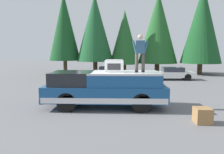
# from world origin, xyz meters

# --- Properties ---
(ground_plane) EXTENTS (90.00, 90.00, 0.00)m
(ground_plane) POSITION_xyz_m (0.00, 0.00, 0.00)
(ground_plane) COLOR slate
(pickup_truck) EXTENTS (2.01, 5.54, 1.65)m
(pickup_truck) POSITION_xyz_m (-0.06, 0.20, 0.87)
(pickup_truck) COLOR navy
(pickup_truck) RESTS_ON ground
(compressor_unit) EXTENTS (0.65, 0.84, 0.56)m
(compressor_unit) POSITION_xyz_m (-0.06, -0.21, 1.93)
(compressor_unit) COLOR silver
(compressor_unit) RESTS_ON pickup_truck
(person_on_truck_bed) EXTENTS (0.29, 0.72, 1.69)m
(person_on_truck_bed) POSITION_xyz_m (-0.11, -1.37, 2.55)
(person_on_truck_bed) COLOR #423D38
(person_on_truck_bed) RESTS_ON pickup_truck
(parked_car_white) EXTENTS (1.64, 4.10, 1.16)m
(parked_car_white) POSITION_xyz_m (9.77, -5.33, 0.58)
(parked_car_white) COLOR white
(parked_car_white) RESTS_ON ground
(parked_car_grey) EXTENTS (1.64, 4.10, 1.16)m
(parked_car_grey) POSITION_xyz_m (10.41, 0.59, 0.58)
(parked_car_grey) COLOR gray
(parked_car_grey) RESTS_ON ground
(wooden_crate) EXTENTS (0.56, 0.56, 0.56)m
(wooden_crate) POSITION_xyz_m (-2.17, -3.45, 0.28)
(wooden_crate) COLOR olive
(wooden_crate) RESTS_ON ground
(conifer_far_left) EXTENTS (4.49, 4.49, 10.03)m
(conifer_far_left) POSITION_xyz_m (14.62, -9.75, 5.64)
(conifer_far_left) COLOR #4C3826
(conifer_far_left) RESTS_ON ground
(conifer_left) EXTENTS (4.79, 4.79, 9.74)m
(conifer_left) POSITION_xyz_m (16.32, -5.15, 5.46)
(conifer_left) COLOR #4C3826
(conifer_left) RESTS_ON ground
(conifer_center_left) EXTENTS (3.54, 3.54, 7.41)m
(conifer_center_left) POSITION_xyz_m (15.31, -1.08, 4.26)
(conifer_center_left) COLOR #4C3826
(conifer_center_left) RESTS_ON ground
(conifer_center_right) EXTENTS (4.34, 4.34, 9.28)m
(conifer_center_right) POSITION_xyz_m (15.21, 2.43, 5.36)
(conifer_center_right) COLOR #4C3826
(conifer_center_right) RESTS_ON ground
(conifer_right) EXTENTS (3.71, 3.71, 9.52)m
(conifer_right) POSITION_xyz_m (15.54, 6.16, 5.52)
(conifer_right) COLOR #4C3826
(conifer_right) RESTS_ON ground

